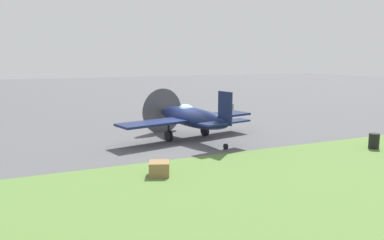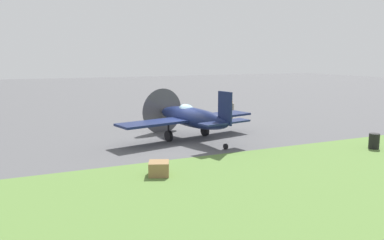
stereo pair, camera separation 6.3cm
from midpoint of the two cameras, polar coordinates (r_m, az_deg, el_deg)
ground_plane at (r=24.77m, az=-3.00°, el=-3.19°), size 160.00×160.00×0.00m
grass_verge at (r=16.58m, az=9.50°, el=-9.61°), size 120.00×11.00×0.01m
airplane_lead at (r=25.17m, az=-0.29°, el=0.43°), size 9.92×7.93×3.51m
ground_crew_chief at (r=32.77m, az=5.68°, el=1.45°), size 0.38×0.62×1.73m
fuel_drum at (r=25.19m, az=24.98°, el=-2.80°), size 0.60×0.60×0.90m
supply_crate at (r=17.84m, az=-4.90°, el=-7.09°), size 1.17×1.17×0.64m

